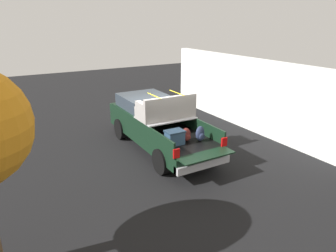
{
  "coord_description": "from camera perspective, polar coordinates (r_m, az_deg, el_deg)",
  "views": [
    {
      "loc": [
        -9.46,
        5.09,
        4.69
      ],
      "look_at": [
        -0.6,
        0.0,
        1.1
      ],
      "focal_mm": 32.67,
      "sensor_mm": 36.0,
      "label": 1
    }
  ],
  "objects": [
    {
      "name": "ground_plane",
      "position": [
        11.72,
        -1.47,
        -4.24
      ],
      "size": [
        40.0,
        40.0,
        0.0
      ],
      "primitive_type": "plane",
      "color": "black"
    },
    {
      "name": "pickup_truck",
      "position": [
        11.66,
        -2.35,
        0.69
      ],
      "size": [
        6.05,
        2.06,
        2.23
      ],
      "color": "black",
      "rests_on": "ground_plane"
    },
    {
      "name": "building_facade",
      "position": [
        14.19,
        14.28,
        6.02
      ],
      "size": [
        10.31,
        0.36,
        3.12
      ],
      "primitive_type": "cube",
      "color": "white",
      "rests_on": "ground_plane"
    }
  ]
}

